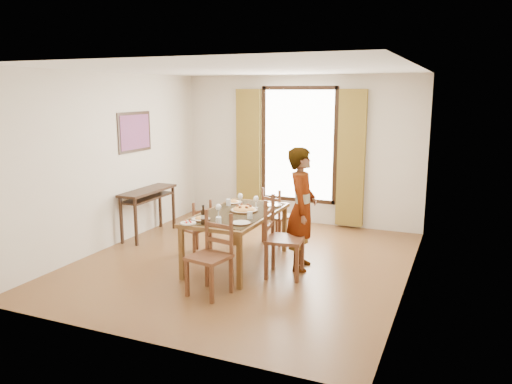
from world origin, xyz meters
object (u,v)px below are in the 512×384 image
at_px(console_table, 148,196).
at_px(man, 302,209).
at_px(pasta_platter, 244,208).
at_px(dining_table, 237,217).

distance_m(console_table, man, 2.90).
bearing_deg(pasta_platter, console_table, 163.25).
xyz_separation_m(console_table, man, (2.86, -0.49, 0.16)).
bearing_deg(man, pasta_platter, 88.92).
height_order(console_table, man, man).
bearing_deg(man, console_table, 70.31).
bearing_deg(dining_table, man, 14.08).
bearing_deg(console_table, man, -9.75).
bearing_deg(dining_table, console_table, 160.32).
bearing_deg(pasta_platter, dining_table, -124.83).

